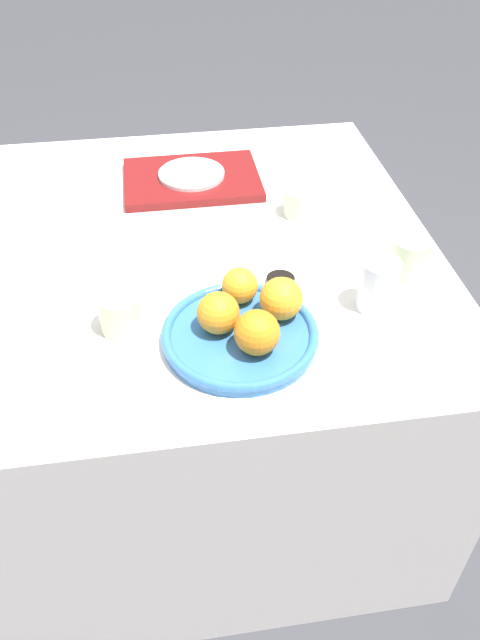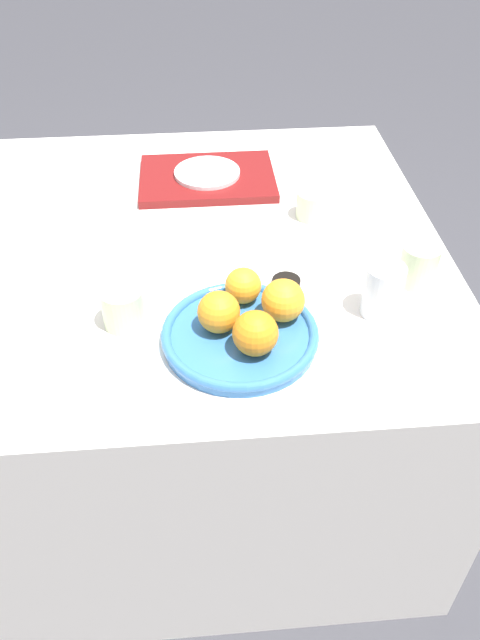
{
  "view_description": "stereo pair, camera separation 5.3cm",
  "coord_description": "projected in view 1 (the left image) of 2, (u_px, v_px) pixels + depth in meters",
  "views": [
    {
      "loc": [
        -0.02,
        -1.12,
        1.46
      ],
      "look_at": [
        0.1,
        -0.33,
        0.75
      ],
      "focal_mm": 35.0,
      "sensor_mm": 36.0,
      "label": 1
    },
    {
      "loc": [
        0.03,
        -1.13,
        1.46
      ],
      "look_at": [
        0.1,
        -0.33,
        0.75
      ],
      "focal_mm": 35.0,
      "sensor_mm": 36.0,
      "label": 2
    }
  ],
  "objects": [
    {
      "name": "ground_plane",
      "position": [
        190.0,
        445.0,
        1.8
      ],
      "size": [
        12.0,
        12.0,
        0.0
      ],
      "primitive_type": "plane",
      "color": "#38383D"
    },
    {
      "name": "table",
      "position": [
        183.0,
        359.0,
        1.57
      ],
      "size": [
        1.12,
        1.08,
        0.7
      ],
      "color": "silver",
      "rests_on": "ground_plane"
    },
    {
      "name": "fruit_platter",
      "position": [
        240.0,
        335.0,
        1.1
      ],
      "size": [
        0.28,
        0.28,
        0.03
      ],
      "color": "#336BAD",
      "rests_on": "table"
    },
    {
      "name": "orange_0",
      "position": [
        218.0,
        313.0,
        1.08
      ],
      "size": [
        0.08,
        0.08,
        0.08
      ],
      "color": "orange",
      "rests_on": "fruit_platter"
    },
    {
      "name": "orange_1",
      "position": [
        257.0,
        333.0,
        1.04
      ],
      "size": [
        0.08,
        0.08,
        0.08
      ],
      "color": "orange",
      "rests_on": "fruit_platter"
    },
    {
      "name": "orange_2",
      "position": [
        240.0,
        286.0,
        1.14
      ],
      "size": [
        0.07,
        0.07,
        0.07
      ],
      "color": "orange",
      "rests_on": "fruit_platter"
    },
    {
      "name": "orange_3",
      "position": [
        281.0,
        299.0,
        1.1
      ],
      "size": [
        0.08,
        0.08,
        0.08
      ],
      "color": "orange",
      "rests_on": "fruit_platter"
    },
    {
      "name": "water_glass",
      "position": [
        378.0,
        285.0,
        1.15
      ],
      "size": [
        0.07,
        0.07,
        0.1
      ],
      "color": "silver",
      "rests_on": "table"
    },
    {
      "name": "serving_tray",
      "position": [
        192.0,
        179.0,
        1.53
      ],
      "size": [
        0.33,
        0.24,
        0.02
      ],
      "color": "maroon",
      "rests_on": "table"
    },
    {
      "name": "side_plate",
      "position": [
        192.0,
        174.0,
        1.52
      ],
      "size": [
        0.16,
        0.16,
        0.01
      ],
      "color": "white",
      "rests_on": "serving_tray"
    },
    {
      "name": "cup_0",
      "position": [
        410.0,
        258.0,
        1.23
      ],
      "size": [
        0.07,
        0.07,
        0.08
      ],
      "color": "beige",
      "rests_on": "table"
    },
    {
      "name": "cup_1",
      "position": [
        121.0,
        312.0,
        1.11
      ],
      "size": [
        0.08,
        0.08,
        0.08
      ],
      "color": "beige",
      "rests_on": "table"
    },
    {
      "name": "cup_2",
      "position": [
        300.0,
        202.0,
        1.41
      ],
      "size": [
        0.07,
        0.07,
        0.06
      ],
      "color": "beige",
      "rests_on": "table"
    },
    {
      "name": "soy_dish",
      "position": [
        281.0,
        280.0,
        1.23
      ],
      "size": [
        0.06,
        0.06,
        0.01
      ],
      "color": "black",
      "rests_on": "table"
    }
  ]
}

